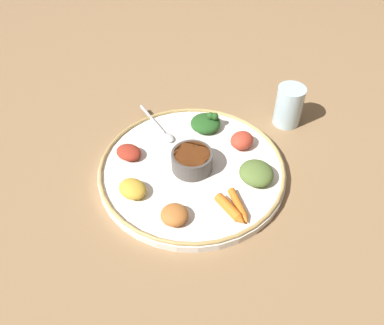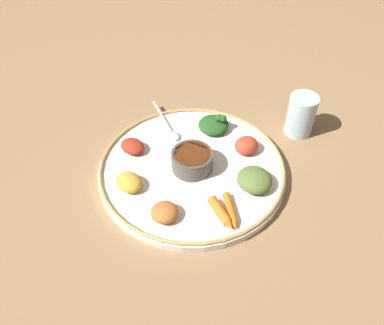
{
  "view_description": "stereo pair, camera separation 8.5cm",
  "coord_description": "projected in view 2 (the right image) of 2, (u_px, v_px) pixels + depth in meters",
  "views": [
    {
      "loc": [
        0.4,
        -0.44,
        0.64
      ],
      "look_at": [
        0.0,
        0.0,
        0.03
      ],
      "focal_mm": 38.02,
      "sensor_mm": 36.0,
      "label": 1
    },
    {
      "loc": [
        0.46,
        -0.38,
        0.64
      ],
      "look_at": [
        0.0,
        0.0,
        0.03
      ],
      "focal_mm": 38.02,
      "sensor_mm": 36.0,
      "label": 2
    }
  ],
  "objects": [
    {
      "name": "mound_lentil_yellow",
      "position": [
        129.0,
        182.0,
        0.81
      ],
      "size": [
        0.06,
        0.05,
        0.03
      ],
      "primitive_type": "ellipsoid",
      "rotation": [
        0.0,
        0.0,
        3.21
      ],
      "color": "gold",
      "rests_on": "platter"
    },
    {
      "name": "platter",
      "position": [
        192.0,
        170.0,
        0.87
      ],
      "size": [
        0.4,
        0.4,
        0.02
      ],
      "primitive_type": "cylinder",
      "color": "white",
      "rests_on": "ground_plane"
    },
    {
      "name": "mound_collards",
      "position": [
        254.0,
        180.0,
        0.81
      ],
      "size": [
        0.09,
        0.09,
        0.03
      ],
      "primitive_type": "ellipsoid",
      "rotation": [
        0.0,
        0.0,
        2.77
      ],
      "color": "#567033",
      "rests_on": "platter"
    },
    {
      "name": "mound_beet",
      "position": [
        132.0,
        146.0,
        0.89
      ],
      "size": [
        0.07,
        0.06,
        0.02
      ],
      "primitive_type": "ellipsoid",
      "rotation": [
        0.0,
        0.0,
        0.24
      ],
      "color": "maroon",
      "rests_on": "platter"
    },
    {
      "name": "center_bowl",
      "position": [
        192.0,
        160.0,
        0.84
      ],
      "size": [
        0.09,
        0.09,
        0.04
      ],
      "color": "#4C4742",
      "rests_on": "platter"
    },
    {
      "name": "carrot_near_spoon",
      "position": [
        221.0,
        213.0,
        0.76
      ],
      "size": [
        0.08,
        0.04,
        0.02
      ],
      "color": "orange",
      "rests_on": "platter"
    },
    {
      "name": "mound_berbere_red",
      "position": [
        246.0,
        145.0,
        0.88
      ],
      "size": [
        0.05,
        0.06,
        0.03
      ],
      "primitive_type": "ellipsoid",
      "rotation": [
        0.0,
        0.0,
        1.53
      ],
      "color": "#B73D28",
      "rests_on": "platter"
    },
    {
      "name": "mound_chickpea",
      "position": [
        164.0,
        212.0,
        0.76
      ],
      "size": [
        0.07,
        0.07,
        0.03
      ],
      "primitive_type": "ellipsoid",
      "rotation": [
        0.0,
        0.0,
        0.49
      ],
      "color": "#B2662D",
      "rests_on": "platter"
    },
    {
      "name": "spoon",
      "position": [
        169.0,
        127.0,
        0.95
      ],
      "size": [
        0.15,
        0.06,
        0.01
      ],
      "color": "silver",
      "rests_on": "platter"
    },
    {
      "name": "platter_rim",
      "position": [
        192.0,
        166.0,
        0.86
      ],
      "size": [
        0.39,
        0.39,
        0.01
      ],
      "primitive_type": "torus",
      "color": "tan",
      "rests_on": "platter"
    },
    {
      "name": "ground_plane",
      "position": [
        192.0,
        173.0,
        0.87
      ],
      "size": [
        2.4,
        2.4,
        0.0
      ],
      "primitive_type": "plane",
      "color": "olive"
    },
    {
      "name": "carrot_outer",
      "position": [
        231.0,
        210.0,
        0.77
      ],
      "size": [
        0.08,
        0.05,
        0.01
      ],
      "color": "orange",
      "rests_on": "platter"
    },
    {
      "name": "greens_pile",
      "position": [
        214.0,
        124.0,
        0.94
      ],
      "size": [
        0.08,
        0.08,
        0.04
      ],
      "color": "#23511E",
      "rests_on": "platter"
    },
    {
      "name": "drinking_glass",
      "position": [
        300.0,
        117.0,
        0.94
      ],
      "size": [
        0.06,
        0.06,
        0.1
      ],
      "color": "silver",
      "rests_on": "ground_plane"
    }
  ]
}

